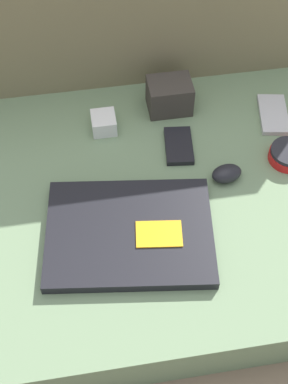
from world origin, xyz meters
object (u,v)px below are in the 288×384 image
charger_brick (104,123)px  computer_mouse (227,173)px  camera_pouch (170,96)px  phone_black (273,114)px  laptop (130,233)px  phone_silver (179,146)px

charger_brick → computer_mouse: bearing=-37.6°
charger_brick → camera_pouch: bearing=15.3°
camera_pouch → phone_black: bearing=-15.8°
phone_black → camera_pouch: bearing=174.5°
laptop → computer_mouse: bearing=33.7°
phone_black → camera_pouch: (-0.24, 0.07, 0.03)m
charger_brick → phone_black: bearing=-3.3°
computer_mouse → phone_black: 0.23m
computer_mouse → charger_brick: (-0.24, 0.19, 0.00)m
computer_mouse → phone_silver: bearing=119.6°
computer_mouse → phone_silver: 0.13m
laptop → camera_pouch: size_ratio=3.53×
computer_mouse → camera_pouch: camera_pouch is taller
computer_mouse → phone_black: bearing=36.9°
phone_silver → charger_brick: bearing=158.6°
laptop → camera_pouch: (0.14, 0.34, 0.03)m
laptop → phone_black: 0.47m
laptop → phone_silver: bearing=63.8°
phone_black → charger_brick: bearing=-173.0°
camera_pouch → phone_silver: bearing=-90.8°
laptop → computer_mouse: (0.22, 0.11, 0.01)m
computer_mouse → charger_brick: charger_brick is taller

